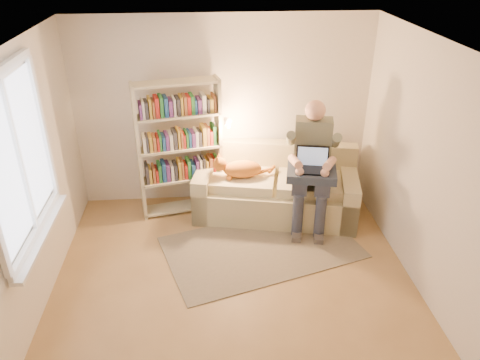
{
  "coord_description": "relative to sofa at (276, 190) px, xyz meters",
  "views": [
    {
      "loc": [
        -0.27,
        -3.8,
        3.47
      ],
      "look_at": [
        0.12,
        1.0,
        0.91
      ],
      "focal_mm": 35.0,
      "sensor_mm": 36.0,
      "label": 1
    }
  ],
  "objects": [
    {
      "name": "floor",
      "position": [
        -0.68,
        -1.74,
        -0.33
      ],
      "size": [
        4.5,
        4.5,
        0.0
      ],
      "primitive_type": "plane",
      "color": "olive",
      "rests_on": "ground"
    },
    {
      "name": "ceiling",
      "position": [
        -0.68,
        -1.74,
        2.27
      ],
      "size": [
        4.0,
        4.5,
        0.02
      ],
      "primitive_type": "cube",
      "color": "white",
      "rests_on": "wall_back"
    },
    {
      "name": "wall_left",
      "position": [
        -2.68,
        -1.74,
        0.97
      ],
      "size": [
        0.02,
        4.5,
        2.6
      ],
      "primitive_type": "cube",
      "color": "silver",
      "rests_on": "floor"
    },
    {
      "name": "wall_right",
      "position": [
        1.32,
        -1.74,
        0.97
      ],
      "size": [
        0.02,
        4.5,
        2.6
      ],
      "primitive_type": "cube",
      "color": "silver",
      "rests_on": "floor"
    },
    {
      "name": "wall_back",
      "position": [
        -0.68,
        0.51,
        0.97
      ],
      "size": [
        4.0,
        0.02,
        2.6
      ],
      "primitive_type": "cube",
      "color": "silver",
      "rests_on": "floor"
    },
    {
      "name": "window",
      "position": [
        -2.63,
        -1.54,
        1.04
      ],
      "size": [
        0.12,
        1.52,
        1.69
      ],
      "color": "white",
      "rests_on": "wall_left"
    },
    {
      "name": "sofa",
      "position": [
        0.0,
        0.0,
        0.0
      ],
      "size": [
        2.3,
        1.39,
        0.91
      ],
      "rotation": [
        0.0,
        0.0,
        -0.21
      ],
      "color": "#C0B788",
      "rests_on": "floor"
    },
    {
      "name": "person",
      "position": [
        0.41,
        -0.25,
        0.58
      ],
      "size": [
        0.6,
        0.82,
        1.64
      ],
      "rotation": [
        0.0,
        0.0,
        -0.21
      ],
      "color": "slate",
      "rests_on": "sofa"
    },
    {
      "name": "cat",
      "position": [
        -0.54,
        -0.03,
        0.37
      ],
      "size": [
        0.79,
        0.37,
        0.28
      ],
      "rotation": [
        0.0,
        0.0,
        -0.21
      ],
      "color": "orange",
      "rests_on": "sofa"
    },
    {
      "name": "blanket",
      "position": [
        0.44,
        -0.44,
        0.47
      ],
      "size": [
        0.7,
        0.61,
        0.11
      ],
      "primitive_type": "cube",
      "rotation": [
        0.0,
        0.0,
        -0.21
      ],
      "color": "#263144",
      "rests_on": "person"
    },
    {
      "name": "laptop",
      "position": [
        0.45,
        -0.43,
        0.59
      ],
      "size": [
        0.46,
        0.39,
        0.36
      ],
      "rotation": [
        0.0,
        0.0,
        -0.21
      ],
      "color": "black",
      "rests_on": "blanket"
    },
    {
      "name": "bookshelf",
      "position": [
        -1.28,
        0.16,
        0.7
      ],
      "size": [
        1.27,
        0.51,
        1.86
      ],
      "rotation": [
        0.0,
        0.0,
        0.21
      ],
      "color": "beige",
      "rests_on": "floor"
    },
    {
      "name": "rug",
      "position": [
        -0.3,
        -0.85,
        -0.33
      ],
      "size": [
        2.62,
        2.0,
        0.01
      ],
      "primitive_type": "cube",
      "rotation": [
        0.0,
        0.0,
        0.3
      ],
      "color": "#7F745C",
      "rests_on": "floor"
    }
  ]
}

